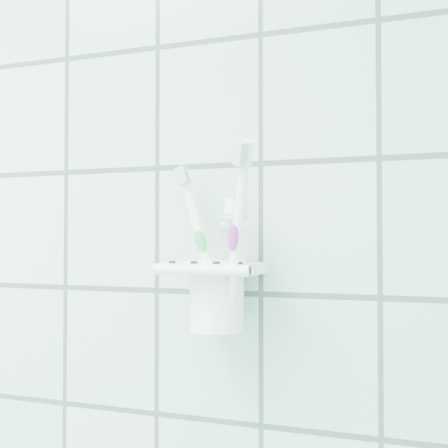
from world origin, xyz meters
name	(u,v)px	position (x,y,z in m)	size (l,w,h in m)	color
holder_bracket	(215,269)	(0.66, 1.15, 1.28)	(0.11, 0.10, 0.03)	white
cup	(217,292)	(0.66, 1.16, 1.26)	(0.07, 0.07, 0.08)	white
toothbrush_pink	(224,239)	(0.67, 1.17, 1.32)	(0.06, 0.02, 0.19)	white
toothbrush_blue	(209,241)	(0.65, 1.16, 1.31)	(0.02, 0.07, 0.19)	white
toothbrush_orange	(228,229)	(0.68, 1.15, 1.33)	(0.06, 0.09, 0.21)	white
toothpaste_tube	(219,252)	(0.67, 1.15, 1.30)	(0.06, 0.04, 0.15)	silver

